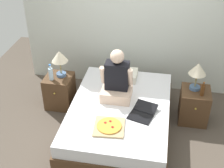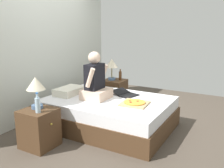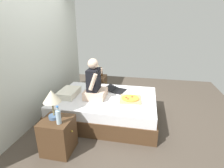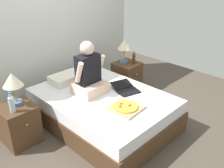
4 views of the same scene
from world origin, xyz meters
The scene contains 13 objects.
ground_plane centered at (0.00, 0.00, 0.00)m, with size 5.84×5.84×0.00m, color #4C4238.
wall_back centered at (0.00, 1.38, 1.25)m, with size 3.84×0.12×2.50m, color silver.
bed centered at (0.00, 0.00, 0.24)m, with size 1.46×2.04×0.49m.
nightstand_left centered at (-1.10, 0.49, 0.28)m, with size 0.44×0.47×0.55m.
lamp_on_left_nightstand centered at (-1.06, 0.54, 0.88)m, with size 0.26×0.26×0.45m.
water_bottle centered at (-1.18, 0.40, 0.66)m, with size 0.07×0.07×0.28m.
nightstand_right centered at (1.10, 0.49, 0.28)m, with size 0.44×0.47×0.55m.
lamp_on_right_nightstand centered at (1.07, 0.54, 0.88)m, with size 0.26×0.26×0.45m.
beer_bottle centered at (1.17, 0.39, 0.65)m, with size 0.06×0.06×0.23m.
pillow centered at (-0.10, 0.74, 0.55)m, with size 0.52×0.34×0.12m, color silver.
person_seated centered at (-0.08, 0.20, 0.78)m, with size 0.47×0.40×0.78m.
laptop centered at (0.34, -0.16, 0.51)m, with size 0.42×0.49×0.07m.
pizza_box centered at (-0.06, -0.51, 0.51)m, with size 0.43×0.43×0.05m.
Camera 1 is at (0.54, -3.56, 3.25)m, focal length 50.00 mm.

